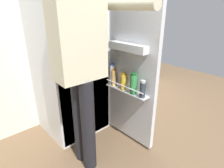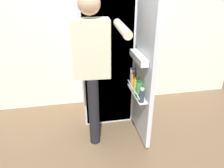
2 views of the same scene
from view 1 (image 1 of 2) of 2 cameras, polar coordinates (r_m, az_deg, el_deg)
ground_plane at (r=2.12m, az=-2.82°, el=-18.66°), size 6.56×6.56×0.00m
kitchen_wall at (r=2.40m, az=-18.54°, el=18.62°), size 4.40×0.10×2.56m
refrigerator at (r=2.10m, az=-11.79°, el=7.80°), size 0.70×1.24×1.76m
person at (r=1.49m, az=-9.43°, el=8.03°), size 0.53×0.73×1.72m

